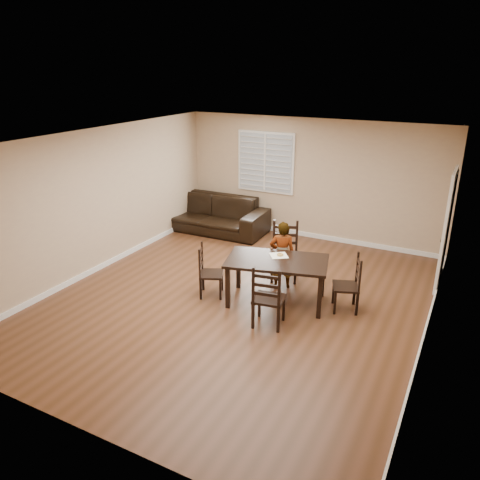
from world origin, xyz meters
name	(u,v)px	position (x,y,z in m)	size (l,w,h in m)	color
ground	(238,299)	(0.00, 0.00, 0.00)	(7.00, 7.00, 0.00)	#58311E
room	(245,195)	(0.04, 0.18, 1.81)	(6.04, 7.04, 2.72)	tan
dining_table	(277,265)	(0.61, 0.22, 0.68)	(1.82, 1.30, 0.77)	black
chair_near	(285,252)	(0.33, 1.23, 0.49)	(0.62, 0.60, 1.09)	black
chair_far	(267,301)	(0.81, -0.63, 0.46)	(0.52, 0.50, 1.01)	black
chair_left	(205,273)	(-0.59, -0.11, 0.42)	(0.52, 0.54, 0.92)	black
chair_right	(353,286)	(1.81, 0.54, 0.43)	(0.52, 0.54, 0.95)	black
child	(282,255)	(0.46, 0.79, 0.62)	(0.45, 0.29, 1.23)	gray
napkin	(279,255)	(0.56, 0.39, 0.77)	(0.28, 0.28, 0.00)	white
donut	(280,254)	(0.58, 0.40, 0.80)	(0.11, 0.11, 0.04)	#B78941
sofa	(208,213)	(-2.31, 2.85, 0.41)	(2.84, 1.11, 0.83)	black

